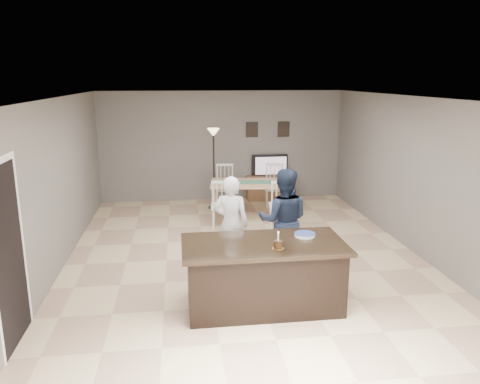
{
  "coord_description": "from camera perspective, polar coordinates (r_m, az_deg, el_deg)",
  "views": [
    {
      "loc": [
        -1.07,
        -7.51,
        3.01
      ],
      "look_at": [
        -0.12,
        -0.3,
        1.23
      ],
      "focal_mm": 35.0,
      "sensor_mm": 36.0,
      "label": 1
    }
  ],
  "objects": [
    {
      "name": "floor",
      "position": [
        8.16,
        0.54,
        -7.86
      ],
      "size": [
        8.0,
        8.0,
        0.0
      ],
      "primitive_type": "plane",
      "color": "#D9BC8B",
      "rests_on": "ground"
    },
    {
      "name": "room_shell",
      "position": [
        7.7,
        0.57,
        3.82
      ],
      "size": [
        8.0,
        8.0,
        8.0
      ],
      "color": "slate",
      "rests_on": "floor"
    },
    {
      "name": "kitchen_island",
      "position": [
        6.34,
        2.87,
        -9.99
      ],
      "size": [
        2.15,
        1.1,
        0.9
      ],
      "color": "black",
      "rests_on": "floor"
    },
    {
      "name": "tv_console",
      "position": [
        11.82,
        3.74,
        0.51
      ],
      "size": [
        1.2,
        0.4,
        0.6
      ],
      "primitive_type": "cube",
      "color": "brown",
      "rests_on": "floor"
    },
    {
      "name": "television",
      "position": [
        11.77,
        3.72,
        3.26
      ],
      "size": [
        0.91,
        0.12,
        0.53
      ],
      "primitive_type": "imported",
      "rotation": [
        0.0,
        0.0,
        3.14
      ],
      "color": "black",
      "rests_on": "tv_console"
    },
    {
      "name": "tv_screen_glow",
      "position": [
        11.69,
        3.79,
        3.22
      ],
      "size": [
        0.78,
        0.0,
        0.78
      ],
      "primitive_type": "plane",
      "rotation": [
        1.57,
        0.0,
        3.14
      ],
      "color": "orange",
      "rests_on": "tv_console"
    },
    {
      "name": "picture_frames",
      "position": [
        11.76,
        3.42,
        7.62
      ],
      "size": [
        1.1,
        0.02,
        0.38
      ],
      "color": "black",
      "rests_on": "room_shell"
    },
    {
      "name": "doorway",
      "position": [
        5.82,
        -26.5,
        -5.24
      ],
      "size": [
        0.0,
        2.1,
        2.65
      ],
      "color": "black",
      "rests_on": "floor"
    },
    {
      "name": "woman",
      "position": [
        7.36,
        -1.09,
        -3.93
      ],
      "size": [
        0.65,
        0.53,
        1.54
      ],
      "primitive_type": "imported",
      "rotation": [
        0.0,
        0.0,
        2.81
      ],
      "color": "silver",
      "rests_on": "floor"
    },
    {
      "name": "man",
      "position": [
        7.37,
        5.32,
        -3.49
      ],
      "size": [
        0.93,
        0.8,
        1.66
      ],
      "primitive_type": "imported",
      "rotation": [
        0.0,
        0.0,
        2.91
      ],
      "color": "#182034",
      "rests_on": "floor"
    },
    {
      "name": "birthday_cake",
      "position": [
        5.97,
        4.66,
        -6.4
      ],
      "size": [
        0.15,
        0.15,
        0.23
      ],
      "color": "gold",
      "rests_on": "kitchen_island"
    },
    {
      "name": "plate_stack",
      "position": [
        6.47,
        7.89,
        -5.18
      ],
      "size": [
        0.28,
        0.28,
        0.04
      ],
      "color": "white",
      "rests_on": "kitchen_island"
    },
    {
      "name": "dining_table",
      "position": [
        10.16,
        1.29,
        0.44
      ],
      "size": [
        1.86,
        2.11,
        1.04
      ],
      "rotation": [
        0.0,
        0.0,
        -0.13
      ],
      "color": "tan",
      "rests_on": "floor"
    },
    {
      "name": "floor_lamp",
      "position": [
        10.81,
        -3.24,
        5.53
      ],
      "size": [
        0.28,
        0.28,
        1.88
      ],
      "color": "black",
      "rests_on": "floor"
    }
  ]
}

